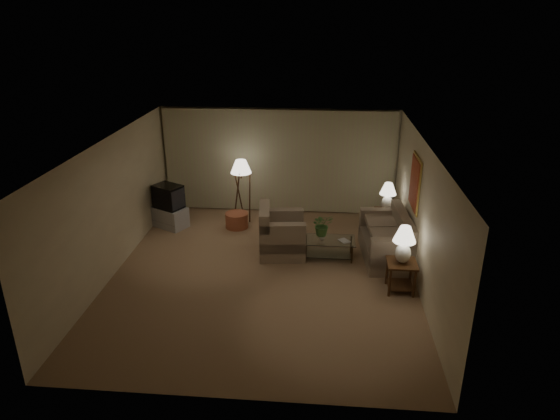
% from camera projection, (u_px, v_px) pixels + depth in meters
% --- Properties ---
extents(ground, '(7.00, 7.00, 0.00)m').
position_uv_depth(ground, '(264.00, 274.00, 10.08)').
color(ground, '#8D754E').
rests_on(ground, ground).
extents(room_shell, '(6.04, 7.02, 2.72)m').
position_uv_depth(room_shell, '(272.00, 169.00, 10.82)').
color(room_shell, beige).
rests_on(room_shell, ground).
extents(sofa, '(1.90, 1.12, 0.79)m').
position_uv_depth(sofa, '(385.00, 241.00, 10.60)').
color(sofa, gray).
rests_on(sofa, ground).
extents(armchair, '(1.23, 1.19, 0.86)m').
position_uv_depth(armchair, '(282.00, 235.00, 10.78)').
color(armchair, gray).
rests_on(armchair, ground).
extents(side_table_near, '(0.55, 0.55, 0.60)m').
position_uv_depth(side_table_near, '(401.00, 271.00, 9.34)').
color(side_table_near, '#37220F').
rests_on(side_table_near, ground).
extents(side_table_far, '(0.53, 0.45, 0.60)m').
position_uv_depth(side_table_far, '(386.00, 218.00, 11.74)').
color(side_table_far, '#37220F').
rests_on(side_table_far, ground).
extents(table_lamp_near, '(0.42, 0.42, 0.73)m').
position_uv_depth(table_lamp_near, '(404.00, 241.00, 9.11)').
color(table_lamp_near, white).
rests_on(table_lamp_near, side_table_near).
extents(table_lamp_far, '(0.39, 0.39, 0.67)m').
position_uv_depth(table_lamp_far, '(388.00, 194.00, 11.52)').
color(table_lamp_far, white).
rests_on(table_lamp_far, side_table_far).
extents(coffee_table, '(1.12, 0.61, 0.41)m').
position_uv_depth(coffee_table, '(329.00, 246.00, 10.65)').
color(coffee_table, silver).
rests_on(coffee_table, ground).
extents(tv_cabinet, '(1.24, 1.19, 0.50)m').
position_uv_depth(tv_cabinet, '(170.00, 217.00, 12.18)').
color(tv_cabinet, '#A6A6A9').
rests_on(tv_cabinet, ground).
extents(crt_tv, '(1.05, 1.02, 0.57)m').
position_uv_depth(crt_tv, '(168.00, 197.00, 11.98)').
color(crt_tv, black).
rests_on(crt_tv, tv_cabinet).
extents(floor_lamp, '(0.51, 0.51, 1.57)m').
position_uv_depth(floor_lamp, '(242.00, 189.00, 12.33)').
color(floor_lamp, '#37220F').
rests_on(floor_lamp, ground).
extents(ottoman, '(0.72, 0.72, 0.37)m').
position_uv_depth(ottoman, '(237.00, 220.00, 12.16)').
color(ottoman, '#A24B37').
rests_on(ottoman, ground).
extents(vase, '(0.17, 0.17, 0.14)m').
position_uv_depth(vase, '(322.00, 236.00, 10.58)').
color(vase, white).
rests_on(vase, coffee_table).
extents(flowers, '(0.54, 0.50, 0.49)m').
position_uv_depth(flowers, '(322.00, 223.00, 10.47)').
color(flowers, '#437534').
rests_on(flowers, vase).
extents(book, '(0.29, 0.31, 0.02)m').
position_uv_depth(book, '(341.00, 242.00, 10.48)').
color(book, olive).
rests_on(book, coffee_table).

